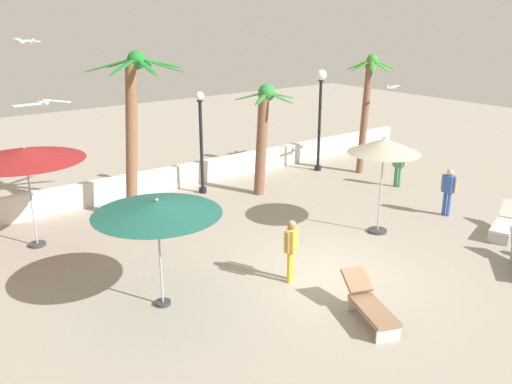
# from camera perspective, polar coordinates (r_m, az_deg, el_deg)

# --- Properties ---
(ground_plane) EXTENTS (56.00, 56.00, 0.00)m
(ground_plane) POSITION_cam_1_polar(r_m,az_deg,el_deg) (13.84, 7.59, -8.68)
(ground_plane) COLOR #9E9384
(boundary_wall) EXTENTS (25.20, 0.30, 0.86)m
(boundary_wall) POSITION_cam_1_polar(r_m,az_deg,el_deg) (20.20, -9.56, 1.40)
(boundary_wall) COLOR silver
(boundary_wall) RESTS_ON ground_plane
(patio_umbrella_0) EXTENTS (3.18, 3.18, 2.93)m
(patio_umbrella_0) POSITION_cam_1_polar(r_m,az_deg,el_deg) (15.70, -23.51, 3.69)
(patio_umbrella_0) COLOR #333338
(patio_umbrella_0) RESTS_ON ground_plane
(patio_umbrella_1) EXTENTS (2.81, 2.81, 2.57)m
(patio_umbrella_1) POSITION_cam_1_polar(r_m,az_deg,el_deg) (11.60, -10.55, -1.67)
(patio_umbrella_1) COLOR #333338
(patio_umbrella_1) RESTS_ON ground_plane
(patio_umbrella_2) EXTENTS (2.11, 2.11, 2.95)m
(patio_umbrella_2) POSITION_cam_1_polar(r_m,az_deg,el_deg) (15.82, 13.54, 4.72)
(patio_umbrella_2) COLOR #333338
(patio_umbrella_2) RESTS_ON ground_plane
(palm_tree_0) EXTENTS (2.05, 2.05, 4.79)m
(palm_tree_0) POSITION_cam_1_polar(r_m,az_deg,el_deg) (22.18, 11.80, 9.71)
(palm_tree_0) COLOR brown
(palm_tree_0) RESTS_ON ground_plane
(palm_tree_1) EXTENTS (2.18, 2.25, 3.98)m
(palm_tree_1) POSITION_cam_1_polar(r_m,az_deg,el_deg) (19.09, 0.79, 7.01)
(palm_tree_1) COLOR brown
(palm_tree_1) RESTS_ON ground_plane
(palm_tree_2) EXTENTS (2.98, 3.05, 5.27)m
(palm_tree_2) POSITION_cam_1_polar(r_m,az_deg,el_deg) (16.98, -12.98, 7.91)
(palm_tree_2) COLOR brown
(palm_tree_2) RESTS_ON ground_plane
(lamp_post_0) EXTENTS (0.32, 0.32, 3.72)m
(lamp_post_0) POSITION_cam_1_polar(r_m,az_deg,el_deg) (19.25, -5.90, 5.91)
(lamp_post_0) COLOR black
(lamp_post_0) RESTS_ON ground_plane
(lamp_post_1) EXTENTS (0.43, 0.43, 4.18)m
(lamp_post_1) POSITION_cam_1_polar(r_m,az_deg,el_deg) (22.10, 6.89, 9.39)
(lamp_post_1) COLOR black
(lamp_post_1) RESTS_ON ground_plane
(lounge_chair_1) EXTENTS (1.19, 1.93, 0.83)m
(lounge_chair_1) POSITION_cam_1_polar(r_m,az_deg,el_deg) (11.94, 11.98, -11.49)
(lounge_chair_1) COLOR #B7B7BC
(lounge_chair_1) RESTS_ON ground_plane
(lounge_chair_2) EXTENTS (1.96, 1.11, 0.84)m
(lounge_chair_2) POSITION_cam_1_polar(r_m,az_deg,el_deg) (17.57, 25.14, -2.92)
(lounge_chair_2) COLOR #B7B7BC
(lounge_chair_2) RESTS_ON ground_plane
(guest_0) EXTENTS (0.32, 0.54, 1.55)m
(guest_0) POSITION_cam_1_polar(r_m,az_deg,el_deg) (20.86, 15.03, 3.01)
(guest_0) COLOR #3F8C59
(guest_0) RESTS_ON ground_plane
(guest_1) EXTENTS (0.50, 0.38, 1.61)m
(guest_1) POSITION_cam_1_polar(r_m,az_deg,el_deg) (13.00, 3.78, -5.68)
(guest_1) COLOR gold
(guest_1) RESTS_ON ground_plane
(guest_2) EXTENTS (0.24, 0.56, 1.58)m
(guest_2) POSITION_cam_1_polar(r_m,az_deg,el_deg) (18.31, 19.90, 0.43)
(guest_2) COLOR #3359B2
(guest_2) RESTS_ON ground_plane
(seagull_0) EXTENTS (0.39, 1.29, 0.14)m
(seagull_0) POSITION_cam_1_polar(r_m,az_deg,el_deg) (14.70, -23.29, 14.55)
(seagull_0) COLOR white
(seagull_1) EXTENTS (1.26, 0.51, 0.16)m
(seagull_1) POSITION_cam_1_polar(r_m,az_deg,el_deg) (11.69, -21.92, 8.81)
(seagull_1) COLOR white
(seagull_2) EXTENTS (1.21, 0.47, 0.14)m
(seagull_2) POSITION_cam_1_polar(r_m,az_deg,el_deg) (21.51, 14.30, 10.82)
(seagull_2) COLOR white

